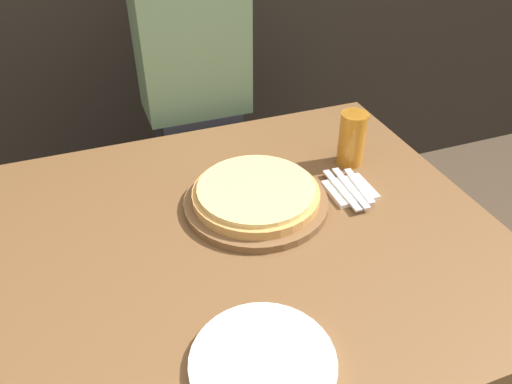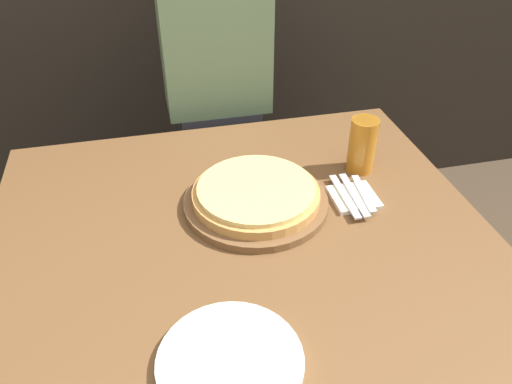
# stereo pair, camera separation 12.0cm
# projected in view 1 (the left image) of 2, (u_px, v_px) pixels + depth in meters

# --- Properties ---
(dining_table) EXTENTS (1.14, 1.00, 0.70)m
(dining_table) POSITION_uv_depth(u_px,v_px,m) (248.00, 331.00, 1.35)
(dining_table) COLOR brown
(dining_table) RESTS_ON ground_plane
(pizza_on_board) EXTENTS (0.35, 0.35, 0.06)m
(pizza_on_board) POSITION_uv_depth(u_px,v_px,m) (256.00, 197.00, 1.21)
(pizza_on_board) COLOR brown
(pizza_on_board) RESTS_ON dining_table
(beer_glass) EXTENTS (0.07, 0.07, 0.15)m
(beer_glass) POSITION_uv_depth(u_px,v_px,m) (352.00, 137.00, 1.33)
(beer_glass) COLOR #B7701E
(beer_glass) RESTS_ON dining_table
(dinner_plate) EXTENTS (0.25, 0.25, 0.02)m
(dinner_plate) POSITION_uv_depth(u_px,v_px,m) (263.00, 363.00, 0.85)
(dinner_plate) COLOR white
(dinner_plate) RESTS_ON dining_table
(napkin_stack) EXTENTS (0.11, 0.11, 0.01)m
(napkin_stack) POSITION_uv_depth(u_px,v_px,m) (350.00, 190.00, 1.26)
(napkin_stack) COLOR silver
(napkin_stack) RESTS_ON dining_table
(fork) EXTENTS (0.02, 0.18, 0.00)m
(fork) POSITION_uv_depth(u_px,v_px,m) (342.00, 190.00, 1.25)
(fork) COLOR silver
(fork) RESTS_ON napkin_stack
(dinner_knife) EXTENTS (0.02, 0.18, 0.00)m
(dinner_knife) POSITION_uv_depth(u_px,v_px,m) (350.00, 188.00, 1.26)
(dinner_knife) COLOR silver
(dinner_knife) RESTS_ON napkin_stack
(spoon) EXTENTS (0.03, 0.15, 0.00)m
(spoon) POSITION_uv_depth(u_px,v_px,m) (359.00, 186.00, 1.26)
(spoon) COLOR silver
(spoon) RESTS_ON napkin_stack
(diner_person) EXTENTS (0.34, 0.20, 1.29)m
(diner_person) POSITION_uv_depth(u_px,v_px,m) (197.00, 120.00, 1.71)
(diner_person) COLOR #33333D
(diner_person) RESTS_ON ground_plane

